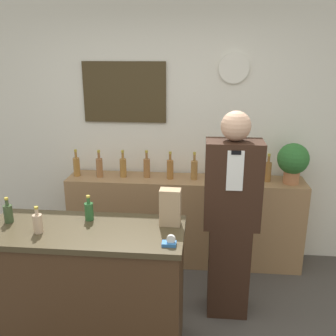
% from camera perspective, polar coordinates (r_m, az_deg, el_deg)
% --- Properties ---
extents(back_wall, '(5.20, 0.09, 2.70)m').
position_cam_1_polar(back_wall, '(3.88, -0.21, 5.81)').
color(back_wall, silver).
rests_on(back_wall, ground_plane).
extents(back_shelf, '(2.37, 0.38, 0.92)m').
position_cam_1_polar(back_shelf, '(3.92, 2.50, -8.00)').
color(back_shelf, '#9E754C').
rests_on(back_shelf, ground_plane).
extents(display_counter, '(1.37, 0.57, 0.98)m').
position_cam_1_polar(display_counter, '(2.89, -12.06, -17.73)').
color(display_counter, '#422B19').
rests_on(display_counter, ground_plane).
extents(shopkeeper, '(0.43, 0.27, 1.72)m').
position_cam_1_polar(shopkeeper, '(3.05, 9.56, -7.60)').
color(shopkeeper, '#331E14').
rests_on(shopkeeper, ground_plane).
extents(potted_plant, '(0.30, 0.30, 0.39)m').
position_cam_1_polar(potted_plant, '(3.74, 18.52, 1.10)').
color(potted_plant, '#B27047').
rests_on(potted_plant, back_shelf).
extents(paper_bag, '(0.15, 0.10, 0.26)m').
position_cam_1_polar(paper_bag, '(2.59, 0.34, -5.99)').
color(paper_bag, tan).
rests_on(paper_bag, display_counter).
extents(tape_dispenser, '(0.09, 0.06, 0.07)m').
position_cam_1_polar(tape_dispenser, '(2.37, 0.28, -11.24)').
color(tape_dispenser, '#2D66A8').
rests_on(tape_dispenser, display_counter).
extents(counter_bottle_0, '(0.06, 0.06, 0.19)m').
position_cam_1_polar(counter_bottle_0, '(2.88, -23.18, -6.32)').
color(counter_bottle_0, '#35472A').
rests_on(counter_bottle_0, display_counter).
extents(counter_bottle_1, '(0.06, 0.06, 0.19)m').
position_cam_1_polar(counter_bottle_1, '(2.65, -19.23, -7.89)').
color(counter_bottle_1, tan).
rests_on(counter_bottle_1, display_counter).
extents(counter_bottle_2, '(0.06, 0.06, 0.19)m').
position_cam_1_polar(counter_bottle_2, '(2.75, -11.95, -6.39)').
color(counter_bottle_2, '#29592C').
rests_on(counter_bottle_2, display_counter).
extents(shelf_bottle_0, '(0.07, 0.07, 0.28)m').
position_cam_1_polar(shelf_bottle_0, '(3.91, -13.76, 0.29)').
color(shelf_bottle_0, '#A57033').
rests_on(shelf_bottle_0, back_shelf).
extents(shelf_bottle_1, '(0.07, 0.07, 0.28)m').
position_cam_1_polar(shelf_bottle_1, '(3.83, -10.41, 0.17)').
color(shelf_bottle_1, '#9D663B').
rests_on(shelf_bottle_1, back_shelf).
extents(shelf_bottle_2, '(0.07, 0.07, 0.28)m').
position_cam_1_polar(shelf_bottle_2, '(3.79, -6.86, 0.16)').
color(shelf_bottle_2, '#A47134').
rests_on(shelf_bottle_2, back_shelf).
extents(shelf_bottle_3, '(0.07, 0.07, 0.28)m').
position_cam_1_polar(shelf_bottle_3, '(3.77, -3.25, 0.13)').
color(shelf_bottle_3, '#9A6537').
rests_on(shelf_bottle_3, back_shelf).
extents(shelf_bottle_4, '(0.07, 0.07, 0.28)m').
position_cam_1_polar(shelf_bottle_4, '(3.72, 0.33, -0.09)').
color(shelf_bottle_4, '#A46830').
rests_on(shelf_bottle_4, back_shelf).
extents(shelf_bottle_5, '(0.07, 0.07, 0.28)m').
position_cam_1_polar(shelf_bottle_5, '(3.70, 4.01, -0.18)').
color(shelf_bottle_5, '#A17039').
rests_on(shelf_bottle_5, back_shelf).
extents(shelf_bottle_6, '(0.07, 0.07, 0.28)m').
position_cam_1_polar(shelf_bottle_6, '(3.72, 7.70, -0.23)').
color(shelf_bottle_6, '#9C6E3E').
rests_on(shelf_bottle_6, back_shelf).
extents(shelf_bottle_7, '(0.07, 0.07, 0.28)m').
position_cam_1_polar(shelf_bottle_7, '(3.72, 11.39, -0.44)').
color(shelf_bottle_7, '#A3713D').
rests_on(shelf_bottle_7, back_shelf).
extents(shelf_bottle_8, '(0.07, 0.07, 0.28)m').
position_cam_1_polar(shelf_bottle_8, '(3.77, 14.97, -0.45)').
color(shelf_bottle_8, '#9A6530').
rests_on(shelf_bottle_8, back_shelf).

